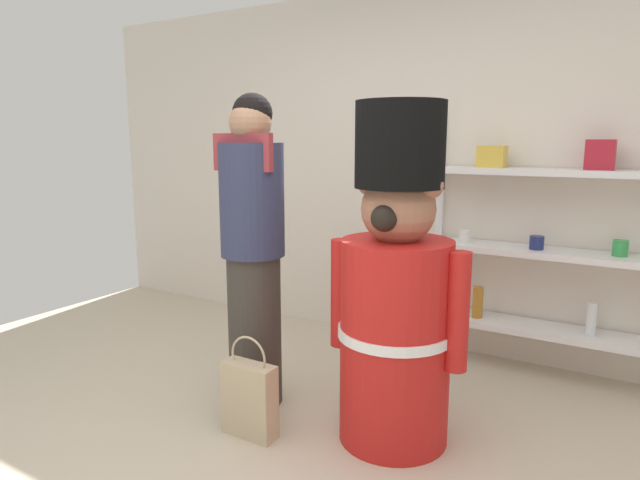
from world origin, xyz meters
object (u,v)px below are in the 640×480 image
object	(u,v)px
shopping_bag	(249,398)
merchandise_shelf	(537,244)
teddy_bear_guard	(396,297)
person_shopper	(253,248)

from	to	relation	value
shopping_bag	merchandise_shelf	bearing A→B (deg)	55.19
merchandise_shelf	teddy_bear_guard	xyz separation A→B (m)	(-0.45, -1.21, -0.11)
merchandise_shelf	shopping_bag	world-z (taller)	merchandise_shelf
merchandise_shelf	teddy_bear_guard	bearing A→B (deg)	-110.34
teddy_bear_guard	shopping_bag	xyz separation A→B (m)	(-0.64, -0.36, -0.55)
person_shopper	shopping_bag	size ratio (longest dim) A/B	3.27
merchandise_shelf	shopping_bag	size ratio (longest dim) A/B	3.14
merchandise_shelf	teddy_bear_guard	distance (m)	1.30
merchandise_shelf	person_shopper	xyz separation A→B (m)	(-1.30, -1.25, 0.05)
merchandise_shelf	person_shopper	size ratio (longest dim) A/B	0.96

